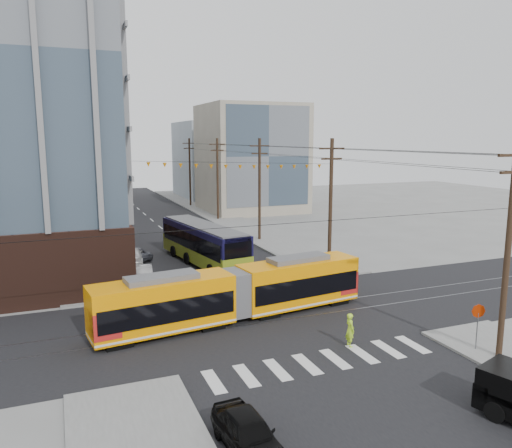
{
  "coord_description": "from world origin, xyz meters",
  "views": [
    {
      "loc": [
        -11.69,
        -23.43,
        10.99
      ],
      "look_at": [
        1.16,
        8.69,
        5.03
      ],
      "focal_mm": 35.0,
      "sensor_mm": 36.0,
      "label": 1
    }
  ],
  "objects": [
    {
      "name": "utility_pole_near",
      "position": [
        8.5,
        -6.0,
        5.5
      ],
      "size": [
        0.3,
        0.3,
        11.0
      ],
      "primitive_type": "cylinder",
      "color": "black",
      "rests_on": "ground"
    },
    {
      "name": "utility_pole_far",
      "position": [
        8.5,
        56.0,
        5.5
      ],
      "size": [
        0.3,
        0.3,
        11.0
      ],
      "primitive_type": "cylinder",
      "color": "black",
      "rests_on": "ground"
    },
    {
      "name": "parked_car_silver",
      "position": [
        -5.99,
        14.59,
        0.7
      ],
      "size": [
        1.96,
        4.37,
        1.39
      ],
      "primitive_type": "imported",
      "rotation": [
        0.0,
        0.0,
        3.02
      ],
      "color": "#969696",
      "rests_on": "ground"
    },
    {
      "name": "bg_bldg_ne_near",
      "position": [
        16.0,
        48.0,
        8.0
      ],
      "size": [
        14.0,
        14.0,
        16.0
      ],
      "primitive_type": "cube",
      "color": "gray",
      "rests_on": "ground"
    },
    {
      "name": "jersey_barrier",
      "position": [
        8.3,
        12.25,
        0.37
      ],
      "size": [
        2.03,
        3.76,
        0.74
      ],
      "primitive_type": "cube",
      "rotation": [
        0.0,
        0.0,
        0.34
      ],
      "color": "slate",
      "rests_on": "ground"
    },
    {
      "name": "black_sedan",
      "position": [
        -5.96,
        -8.38,
        0.69
      ],
      "size": [
        1.9,
        4.17,
        1.39
      ],
      "primitive_type": "imported",
      "rotation": [
        0.0,
        0.0,
        0.07
      ],
      "color": "black",
      "rests_on": "ground"
    },
    {
      "name": "city_bus",
      "position": [
        0.01,
        18.29,
        1.81
      ],
      "size": [
        4.72,
        13.05,
        3.62
      ],
      "primitive_type": null,
      "rotation": [
        0.0,
        0.0,
        0.16
      ],
      "color": "#100E34",
      "rests_on": "ground"
    },
    {
      "name": "ground",
      "position": [
        0.0,
        0.0,
        0.0
      ],
      "size": [
        160.0,
        160.0,
        0.0
      ],
      "primitive_type": "plane",
      "color": "slate"
    },
    {
      "name": "pedestrian",
      "position": [
        2.32,
        -1.9,
        0.92
      ],
      "size": [
        0.5,
        0.71,
        1.84
      ],
      "primitive_type": "imported",
      "rotation": [
        0.0,
        0.0,
        1.48
      ],
      "color": "#B3E927",
      "rests_on": "ground"
    },
    {
      "name": "bg_bldg_nw_far",
      "position": [
        -14.0,
        72.0,
        10.0
      ],
      "size": [
        16.0,
        18.0,
        20.0
      ],
      "primitive_type": "cube",
      "color": "gray",
      "rests_on": "ground"
    },
    {
      "name": "stop_sign",
      "position": [
        8.06,
        -4.92,
        1.2
      ],
      "size": [
        0.91,
        0.91,
        2.41
      ],
      "primitive_type": null,
      "rotation": [
        0.0,
        0.0,
        -0.28
      ],
      "color": "#9A2000",
      "rests_on": "ground"
    },
    {
      "name": "bg_bldg_nw_near",
      "position": [
        -17.0,
        52.0,
        9.0
      ],
      "size": [
        18.0,
        16.0,
        18.0
      ],
      "primitive_type": "cube",
      "color": "#8C99A5",
      "rests_on": "ground"
    },
    {
      "name": "bg_bldg_ne_far",
      "position": [
        18.0,
        68.0,
        7.0
      ],
      "size": [
        16.0,
        16.0,
        14.0
      ],
      "primitive_type": "cube",
      "color": "#8C99A5",
      "rests_on": "ground"
    },
    {
      "name": "parked_car_grey",
      "position": [
        -5.7,
        21.96,
        0.59
      ],
      "size": [
        3.48,
        4.64,
        1.17
      ],
      "primitive_type": "imported",
      "rotation": [
        0.0,
        0.0,
        3.56
      ],
      "color": "#3F424B",
      "rests_on": "ground"
    },
    {
      "name": "parked_car_white",
      "position": [
        -5.99,
        20.57,
        0.71
      ],
      "size": [
        2.67,
        5.13,
        1.42
      ],
      "primitive_type": "imported",
      "rotation": [
        0.0,
        0.0,
        3.0
      ],
      "color": "silver",
      "rests_on": "ground"
    },
    {
      "name": "streetcar",
      "position": [
        -2.02,
        4.11,
        1.67
      ],
      "size": [
        17.46,
        4.64,
        3.33
      ],
      "primitive_type": null,
      "rotation": [
        0.0,
        0.0,
        0.13
      ],
      "color": "#FA9100",
      "rests_on": "ground"
    }
  ]
}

